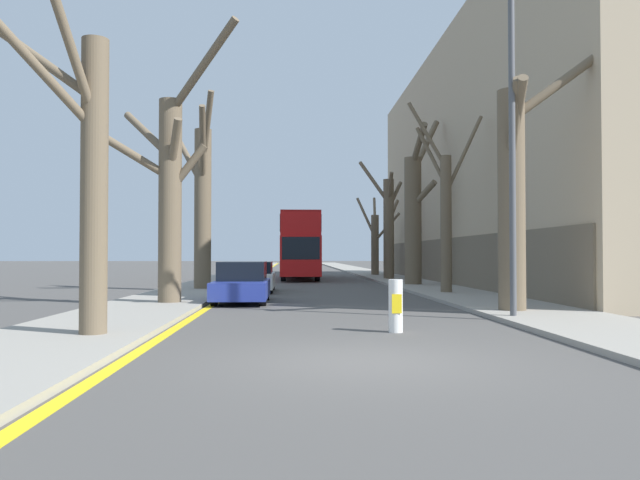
{
  "coord_description": "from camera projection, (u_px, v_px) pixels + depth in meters",
  "views": [
    {
      "loc": [
        -1.13,
        -9.55,
        1.64
      ],
      "look_at": [
        0.5,
        26.62,
        2.49
      ],
      "focal_mm": 35.0,
      "sensor_mm": 36.0,
      "label": 1
    }
  ],
  "objects": [
    {
      "name": "street_tree_left_1",
      "position": [
        170.0,
        187.0,
        20.01
      ],
      "size": [
        4.62,
        4.09,
        8.76
      ],
      "color": "brown",
      "rests_on": "ground"
    },
    {
      "name": "street_tree_right_3",
      "position": [
        388.0,
        224.0,
        39.84
      ],
      "size": [
        2.92,
        3.54,
        7.77
      ],
      "color": "brown",
      "rests_on": "ground"
    },
    {
      "name": "lamp_post",
      "position": [
        509.0,
        120.0,
        15.6
      ],
      "size": [
        1.4,
        0.2,
        9.07
      ],
      "color": "#4C4F54",
      "rests_on": "ground"
    },
    {
      "name": "street_tree_left_0",
      "position": [
        87.0,
        170.0,
        11.99
      ],
      "size": [
        2.75,
        2.18,
        6.47
      ],
      "color": "brown",
      "rests_on": "ground"
    },
    {
      "name": "street_tree_right_4",
      "position": [
        375.0,
        240.0,
        47.3
      ],
      "size": [
        2.99,
        4.28,
        6.21
      ],
      "color": "brown",
      "rests_on": "ground"
    },
    {
      "name": "parked_car_0",
      "position": [
        242.0,
        283.0,
        21.3
      ],
      "size": [
        1.79,
        4.26,
        1.4
      ],
      "color": "navy",
      "rests_on": "ground"
    },
    {
      "name": "sidewalk_right",
      "position": [
        361.0,
        271.0,
        59.74
      ],
      "size": [
        3.22,
        120.0,
        0.12
      ],
      "primitive_type": "cube",
      "color": "gray",
      "rests_on": "ground"
    },
    {
      "name": "traffic_bollard",
      "position": [
        396.0,
        306.0,
        13.13
      ],
      "size": [
        0.3,
        0.31,
        1.12
      ],
      "color": "white",
      "rests_on": "ground"
    },
    {
      "name": "street_tree_right_1",
      "position": [
        445.0,
        212.0,
        25.46
      ],
      "size": [
        3.18,
        1.09,
        7.99
      ],
      "color": "brown",
      "rests_on": "ground"
    },
    {
      "name": "double_decker_bus",
      "position": [
        300.0,
        243.0,
        41.84
      ],
      "size": [
        2.48,
        11.4,
        4.27
      ],
      "color": "red",
      "rests_on": "ground"
    },
    {
      "name": "parked_car_1",
      "position": [
        253.0,
        277.0,
        27.59
      ],
      "size": [
        1.82,
        4.36,
        1.32
      ],
      "color": "silver",
      "rests_on": "ground"
    },
    {
      "name": "street_tree_right_0",
      "position": [
        515.0,
        188.0,
        17.09
      ],
      "size": [
        3.65,
        2.46,
        7.65
      ],
      "color": "brown",
      "rests_on": "ground"
    },
    {
      "name": "street_tree_right_2",
      "position": [
        414.0,
        213.0,
        32.24
      ],
      "size": [
        2.22,
        3.92,
        8.92
      ],
      "color": "brown",
      "rests_on": "ground"
    },
    {
      "name": "ground_plane",
      "position": [
        366.0,
        361.0,
        9.55
      ],
      "size": [
        300.0,
        300.0,
        0.0
      ],
      "primitive_type": "plane",
      "color": "#4C4947"
    },
    {
      "name": "kerb_line_stripe",
      "position": [
        265.0,
        272.0,
        59.32
      ],
      "size": [
        0.24,
        120.0,
        0.01
      ],
      "primitive_type": "cube",
      "color": "yellow",
      "rests_on": "ground"
    },
    {
      "name": "street_tree_left_2",
      "position": [
        202.0,
        200.0,
        28.14
      ],
      "size": [
        2.33,
        4.26,
        8.74
      ],
      "color": "brown",
      "rests_on": "ground"
    },
    {
      "name": "building_facade_right",
      "position": [
        525.0,
        163.0,
        35.32
      ],
      "size": [
        10.08,
        36.95,
        13.7
      ],
      "color": "tan",
      "rests_on": "ground"
    },
    {
      "name": "sidewalk_left",
      "position": [
        246.0,
        271.0,
        59.24
      ],
      "size": [
        3.22,
        120.0,
        0.12
      ],
      "primitive_type": "cube",
      "color": "gray",
      "rests_on": "ground"
    }
  ]
}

